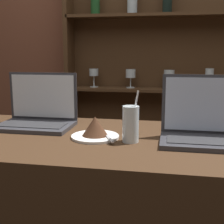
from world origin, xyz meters
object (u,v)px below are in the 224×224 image
laptop_far (206,126)px  cake_plate (95,129)px  laptop_near (38,114)px  water_glass (130,124)px

laptop_far → cake_plate: bearing=-177.1°
laptop_near → cake_plate: bearing=-25.6°
cake_plate → water_glass: size_ratio=0.97×
laptop_near → cake_plate: laptop_near is taller
laptop_far → cake_plate: (-0.43, -0.02, -0.03)m
laptop_far → water_glass: 0.29m
laptop_near → water_glass: bearing=-21.3°
laptop_far → water_glass: laptop_far is taller
laptop_near → water_glass: laptop_near is taller
laptop_far → cake_plate: size_ratio=1.75×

